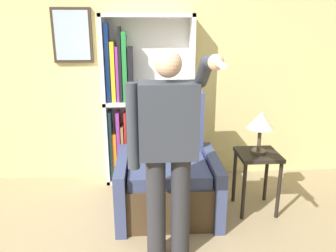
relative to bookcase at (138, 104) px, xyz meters
name	(u,v)px	position (x,y,z in m)	size (l,w,h in m)	color
wall_back	(128,62)	(-0.11, 0.16, 0.47)	(8.00, 0.11, 2.80)	#DBCC84
bookcase	(138,104)	(0.00, 0.00, 0.00)	(1.02, 0.28, 1.92)	white
armchair	(167,176)	(0.29, -0.71, -0.58)	(0.97, 0.85, 1.15)	#4C3823
person_standing	(168,148)	(0.25, -1.44, 0.00)	(0.57, 0.78, 1.64)	#2D2D33
side_table	(257,165)	(1.17, -0.77, -0.45)	(0.40, 0.40, 0.61)	black
table_lamp	(261,122)	(1.17, -0.77, -0.01)	(0.26, 0.26, 0.41)	#4C4233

